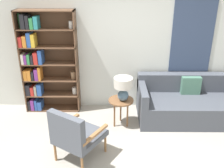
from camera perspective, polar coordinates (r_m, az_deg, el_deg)
wall_back at (r=4.79m, az=0.24°, el=9.69°), size 6.40×0.08×2.70m
bookshelf at (r=4.91m, az=-15.56°, el=4.64°), size 1.05×0.30×1.96m
armchair at (r=3.60m, az=-8.59°, el=-11.22°), size 0.83×0.85×0.84m
couch at (r=4.93m, az=17.62°, el=-4.26°), size 1.98×0.92×0.78m
side_table at (r=4.40m, az=2.07°, el=-4.37°), size 0.44×0.44×0.51m
table_lamp at (r=4.24m, az=2.58°, el=-0.52°), size 0.32×0.32×0.42m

